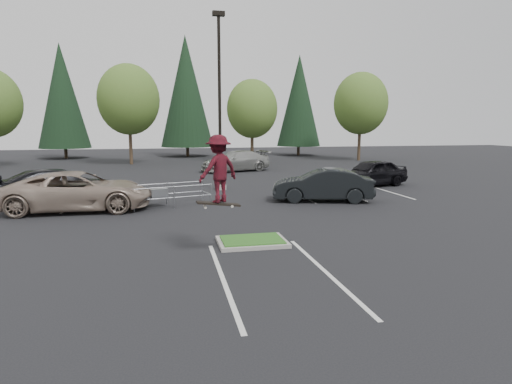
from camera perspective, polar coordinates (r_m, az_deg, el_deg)
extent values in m
plane|color=black|center=(13.94, -0.53, -6.90)|extent=(120.00, 120.00, 0.00)
cube|color=#9F9B94|center=(13.92, -0.53, -6.66)|extent=(2.20, 1.60, 0.12)
cube|color=#265D1D|center=(13.90, -0.53, -6.36)|extent=(1.95, 1.35, 0.05)
cube|color=silver|center=(22.55, -16.45, -1.16)|extent=(0.12, 5.20, 0.01)
cube|color=silver|center=(22.93, -23.19, -1.35)|extent=(0.12, 5.20, 0.01)
cube|color=silver|center=(23.62, -29.62, -1.52)|extent=(0.12, 5.20, 0.01)
cube|color=silver|center=(23.58, 5.90, -0.41)|extent=(0.12, 5.20, 0.01)
cube|color=silver|center=(24.53, 11.91, -0.20)|extent=(0.12, 5.20, 0.01)
cube|color=silver|center=(25.74, 17.42, 0.00)|extent=(0.12, 5.20, 0.01)
cube|color=silver|center=(10.91, -4.45, -11.45)|extent=(0.12, 6.00, 0.01)
cube|color=silver|center=(11.55, 9.18, -10.38)|extent=(0.12, 6.00, 0.01)
cube|color=#9F9B94|center=(25.61, -4.73, 0.67)|extent=(0.60, 0.60, 0.30)
cylinder|color=black|center=(25.38, -4.87, 11.58)|extent=(0.18, 0.18, 10.00)
cube|color=black|center=(26.10, -5.03, 22.61)|extent=(0.70, 0.35, 0.25)
cylinder|color=#38281C|center=(43.83, -16.36, 5.85)|extent=(0.32, 0.32, 3.50)
ellipsoid|color=#3E6023|center=(43.85, -16.62, 11.74)|extent=(5.89, 5.89, 6.77)
sphere|color=#3E6023|center=(43.47, -15.81, 10.83)|extent=(3.68, 3.68, 3.68)
sphere|color=#3E6023|center=(44.26, -17.21, 10.96)|extent=(4.05, 4.05, 4.05)
cylinder|color=#38281C|center=(43.87, -0.52, 5.91)|extent=(0.32, 0.32, 3.04)
ellipsoid|color=#3E6023|center=(43.84, -0.53, 11.03)|extent=(5.12, 5.12, 5.89)
sphere|color=#3E6023|center=(43.65, 0.34, 10.20)|extent=(3.20, 3.20, 3.20)
sphere|color=#3E6023|center=(44.13, -1.28, 10.39)|extent=(3.52, 3.52, 3.52)
cylinder|color=#38281C|center=(48.15, 13.58, 6.15)|extent=(0.32, 0.32, 3.42)
ellipsoid|color=#3E6023|center=(48.16, 13.78, 11.40)|extent=(5.76, 5.76, 6.62)
sphere|color=#3E6023|center=(48.12, 14.56, 10.51)|extent=(3.60, 3.60, 3.60)
sphere|color=#3E6023|center=(48.29, 13.00, 10.78)|extent=(3.96, 3.96, 3.96)
cylinder|color=#38281C|center=(54.45, -24.00, 4.75)|extent=(0.36, 0.36, 1.20)
cone|color=black|center=(54.45, -24.44, 11.58)|extent=(5.72, 5.72, 11.80)
cylinder|color=#38281C|center=(53.81, -9.10, 5.36)|extent=(0.36, 0.36, 1.20)
cone|color=black|center=(53.87, -9.29, 13.08)|extent=(6.38, 6.38, 13.30)
cylinder|color=#38281C|center=(55.31, 5.66, 5.52)|extent=(0.36, 0.36, 1.20)
cone|color=black|center=(55.30, 5.76, 12.00)|extent=(5.50, 5.50, 11.30)
cylinder|color=gray|center=(19.61, -15.99, -1.05)|extent=(0.05, 0.05, 1.05)
cylinder|color=gray|center=(20.85, -16.67, -0.51)|extent=(0.05, 0.05, 1.05)
cylinder|color=gray|center=(20.02, -10.86, -0.67)|extent=(0.05, 0.05, 1.05)
cylinder|color=gray|center=(21.24, -11.82, -0.15)|extent=(0.05, 0.05, 1.05)
cylinder|color=gray|center=(20.59, -5.97, -0.30)|extent=(0.05, 0.05, 1.05)
cylinder|color=gray|center=(21.77, -7.17, 0.18)|extent=(0.05, 0.05, 1.05)
cylinder|color=gray|center=(20.02, -10.86, -0.73)|extent=(3.54, 0.99, 0.05)
cylinder|color=gray|center=(19.95, -10.90, 0.69)|extent=(3.54, 0.99, 0.05)
cylinder|color=gray|center=(21.24, -11.81, -0.22)|extent=(3.54, 0.99, 0.05)
cylinder|color=gray|center=(21.17, -11.86, 1.13)|extent=(3.54, 0.99, 0.05)
cube|color=gray|center=(20.47, -12.84, -0.15)|extent=(0.87, 0.66, 0.44)
cube|color=black|center=(12.44, -5.05, -1.56)|extent=(1.29, 0.47, 0.20)
cylinder|color=beige|center=(12.29, -6.77, -2.06)|extent=(0.08, 0.05, 0.08)
cylinder|color=beige|center=(12.54, -6.87, -1.84)|extent=(0.08, 0.05, 0.08)
cylinder|color=beige|center=(12.38, -3.19, -1.93)|extent=(0.08, 0.05, 0.08)
cylinder|color=beige|center=(12.63, -3.37, -1.71)|extent=(0.08, 0.05, 0.08)
imported|color=maroon|center=(12.30, -5.12, 3.11)|extent=(1.44, 1.23, 1.94)
imported|color=gray|center=(20.72, -22.50, 0.12)|extent=(6.38, 3.03, 1.76)
imported|color=black|center=(23.39, -25.03, 0.78)|extent=(6.20, 4.32, 1.67)
imported|color=black|center=(21.76, 8.85, 0.93)|extent=(5.26, 2.96, 1.64)
imported|color=black|center=(27.86, 15.18, 2.49)|extent=(5.31, 3.40, 1.68)
imported|color=#9A9B96|center=(35.74, -2.62, 4.16)|extent=(6.35, 4.12, 1.71)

